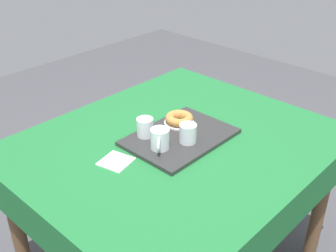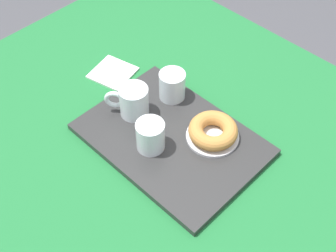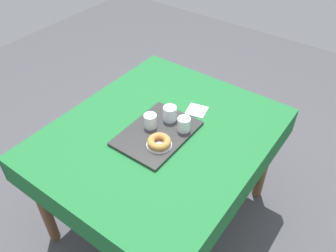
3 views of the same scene
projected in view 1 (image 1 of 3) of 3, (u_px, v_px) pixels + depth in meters
The scene contains 8 objects.
dining_table at pixel (176, 161), 1.79m from camera, with size 1.28×1.08×0.76m.
serving_tray at pixel (180, 137), 1.76m from camera, with size 0.44×0.32×0.02m, color #2D2D2D.
tea_mug_left at pixel (160, 140), 1.64m from camera, with size 0.10×0.09×0.08m.
water_glass_near at pixel (188, 134), 1.69m from camera, with size 0.07×0.07×0.08m.
water_glass_far at pixel (145, 128), 1.73m from camera, with size 0.07×0.07×0.08m.
donut_plate_left at pixel (179, 123), 1.84m from camera, with size 0.13×0.13×0.01m, color silver.
sugar_donut_left at pixel (179, 118), 1.83m from camera, with size 0.12×0.12×0.04m, color #BC7F3D.
paper_napkin at pixel (116, 162), 1.61m from camera, with size 0.11×0.11×0.01m, color white.
Camera 1 is at (1.11, 1.00, 1.67)m, focal length 44.83 mm.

